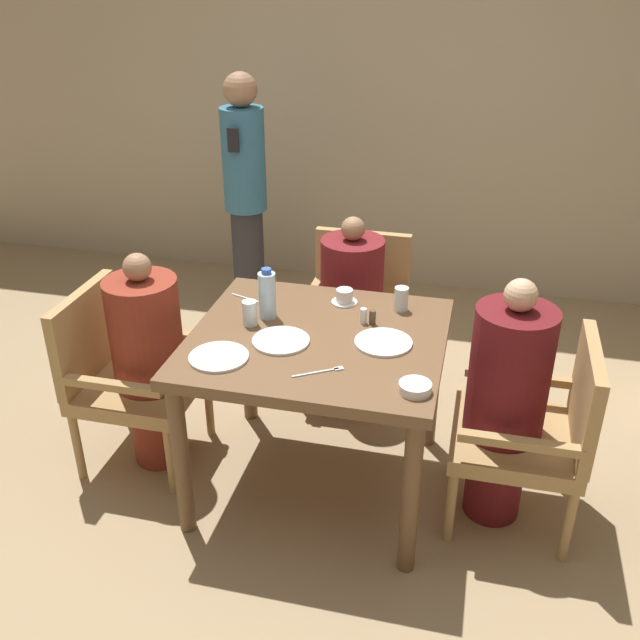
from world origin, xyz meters
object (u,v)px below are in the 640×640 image
(chair_far_side, at_px, (356,309))
(plate_main_right, at_px, (281,341))
(plate_main_left, at_px, (219,357))
(plate_dessert_center, at_px, (383,342))
(diner_in_right_chair, at_px, (505,401))
(bowl_small, at_px, (415,388))
(chair_left_side, at_px, (123,371))
(diner_in_far_chair, at_px, (351,309))
(water_bottle, at_px, (267,295))
(glass_tall_mid, at_px, (401,299))
(chair_right_side, at_px, (537,427))
(teacup_with_saucer, at_px, (344,297))
(glass_tall_near, at_px, (250,313))
(diner_in_left_chair, at_px, (149,360))
(standing_host, at_px, (245,192))

(chair_far_side, bearing_deg, plate_main_right, -97.82)
(plate_main_left, distance_m, plate_dessert_center, 0.66)
(diner_in_right_chair, xyz_separation_m, bowl_small, (-0.34, -0.32, 0.22))
(chair_left_side, bearing_deg, diner_in_far_chair, 38.69)
(water_bottle, bearing_deg, glass_tall_mid, 19.94)
(chair_right_side, relative_size, teacup_with_saucer, 7.18)
(chair_far_side, bearing_deg, plate_main_left, -106.18)
(plate_dessert_center, bearing_deg, diner_in_right_chair, -0.10)
(diner_in_far_chair, xyz_separation_m, plate_main_left, (-0.33, -1.00, 0.25))
(chair_left_side, height_order, bowl_small, chair_left_side)
(teacup_with_saucer, bearing_deg, glass_tall_mid, -2.43)
(chair_left_side, relative_size, teacup_with_saucer, 7.18)
(diner_in_far_chair, bearing_deg, diner_in_right_chair, -43.29)
(chair_left_side, bearing_deg, glass_tall_near, 2.95)
(diner_in_left_chair, xyz_separation_m, diner_in_right_chair, (1.56, -0.00, 0.02))
(chair_right_side, height_order, diner_in_right_chair, diner_in_right_chair)
(diner_in_right_chair, bearing_deg, water_bottle, 173.51)
(diner_in_left_chair, height_order, teacup_with_saucer, diner_in_left_chair)
(chair_right_side, height_order, plate_dessert_center, chair_right_side)
(chair_far_side, relative_size, water_bottle, 3.71)
(diner_in_left_chair, distance_m, water_bottle, 0.64)
(diner_in_right_chair, bearing_deg, glass_tall_near, 178.32)
(diner_in_right_chair, relative_size, plate_dessert_center, 4.70)
(chair_left_side, height_order, plate_main_right, chair_left_side)
(bowl_small, bearing_deg, plate_main_right, 157.55)
(chair_far_side, relative_size, diner_in_far_chair, 0.82)
(diner_in_left_chair, relative_size, glass_tall_near, 9.73)
(chair_right_side, xyz_separation_m, plate_dessert_center, (-0.64, 0.00, 0.31))
(diner_in_far_chair, relative_size, glass_tall_mid, 9.48)
(diner_in_left_chair, height_order, plate_dessert_center, diner_in_left_chair)
(diner_in_left_chair, relative_size, plate_main_left, 4.49)
(chair_right_side, bearing_deg, chair_far_side, 136.45)
(plate_main_left, height_order, plate_main_right, same)
(chair_right_side, xyz_separation_m, glass_tall_near, (-1.22, 0.03, 0.36))
(glass_tall_mid, bearing_deg, chair_far_side, 118.46)
(diner_in_right_chair, bearing_deg, chair_right_side, 0.00)
(teacup_with_saucer, bearing_deg, chair_right_side, -20.57)
(chair_right_side, xyz_separation_m, diner_in_right_chair, (-0.14, 0.00, 0.10))
(standing_host, distance_m, glass_tall_near, 1.62)
(diner_in_left_chair, distance_m, teacup_with_saucer, 0.93)
(glass_tall_near, relative_size, glass_tall_mid, 1.00)
(diner_in_far_chair, height_order, standing_host, standing_host)
(diner_in_left_chair, xyz_separation_m, water_bottle, (0.53, 0.12, 0.33))
(chair_left_side, height_order, diner_in_far_chair, diner_in_far_chair)
(chair_left_side, bearing_deg, standing_host, 87.25)
(chair_right_side, distance_m, plate_main_right, 1.10)
(chair_left_side, relative_size, diner_in_far_chair, 0.82)
(chair_left_side, xyz_separation_m, standing_host, (0.08, 1.56, 0.38))
(diner_in_right_chair, distance_m, plate_main_right, 0.94)
(diner_in_far_chair, distance_m, water_bottle, 0.75)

